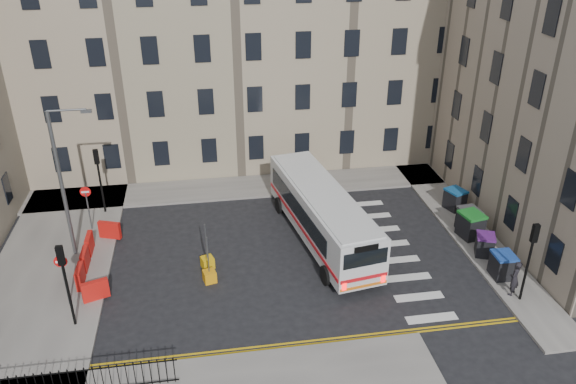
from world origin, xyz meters
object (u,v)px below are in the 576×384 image
object	(u,v)px
wheelie_bin_e	(455,199)
bollard_chevron	(210,276)
wheelie_bin_c	(471,225)
wheelie_bin_d	(469,220)
wheelie_bin_a	(503,265)
wheelie_bin_b	(485,245)
bus	(321,213)
pedestrian	(515,278)
bollard_yellow	(208,262)
streetlamp	(61,183)

from	to	relation	value
wheelie_bin_e	bollard_chevron	world-z (taller)	wheelie_bin_e
wheelie_bin_c	wheelie_bin_d	bearing A→B (deg)	62.85
wheelie_bin_a	wheelie_bin_b	distance (m)	2.02
bus	wheelie_bin_c	size ratio (longest dim) A/B	7.53
wheelie_bin_b	pedestrian	world-z (taller)	pedestrian
wheelie_bin_d	wheelie_bin_e	size ratio (longest dim) A/B	0.95
bus	bollard_yellow	xyz separation A→B (m)	(-6.39, -1.72, -1.46)
wheelie_bin_c	bollard_yellow	xyz separation A→B (m)	(-14.72, -0.53, -0.59)
wheelie_bin_c	bollard_chevron	xyz separation A→B (m)	(-14.66, -1.79, -0.59)
streetlamp	bollard_chevron	size ratio (longest dim) A/B	13.57
bollard_yellow	bollard_chevron	distance (m)	1.26
wheelie_bin_a	wheelie_bin_d	xyz separation A→B (m)	(0.31, 4.51, 0.03)
wheelie_bin_c	bollard_chevron	distance (m)	14.78
wheelie_bin_b	wheelie_bin_e	size ratio (longest dim) A/B	0.94
wheelie_bin_e	wheelie_bin_a	bearing A→B (deg)	-114.70
bus	streetlamp	bearing A→B (deg)	168.55
wheelie_bin_a	pedestrian	distance (m)	1.49
wheelie_bin_c	bollard_chevron	size ratio (longest dim) A/B	2.53
bus	pedestrian	bearing A→B (deg)	-48.28
streetlamp	bollard_yellow	xyz separation A→B (m)	(7.01, -2.27, -4.04)
wheelie_bin_b	bollard_yellow	distance (m)	14.72
bollard_yellow	bollard_chevron	world-z (taller)	same
wheelie_bin_b	bollard_yellow	bearing A→B (deg)	-162.89
bus	wheelie_bin_d	xyz separation A→B (m)	(8.51, -0.55, -0.92)
bollard_chevron	wheelie_bin_a	bearing A→B (deg)	-8.16
wheelie_bin_d	pedestrian	xyz separation A→B (m)	(-0.51, -5.97, 0.23)
wheelie_bin_b	wheelie_bin_d	world-z (taller)	wheelie_bin_d
streetlamp	pedestrian	world-z (taller)	streetlamp
streetlamp	pedestrian	distance (m)	22.77
wheelie_bin_c	wheelie_bin_d	world-z (taller)	wheelie_bin_c
bus	pedestrian	world-z (taller)	bus
pedestrian	bollard_chevron	bearing A→B (deg)	-56.58
wheelie_bin_b	bollard_chevron	size ratio (longest dim) A/B	2.24
pedestrian	streetlamp	bearing A→B (deg)	-61.00
bollard_chevron	bollard_yellow	bearing A→B (deg)	92.71
wheelie_bin_c	bollard_yellow	size ratio (longest dim) A/B	2.53
wheelie_bin_d	bollard_chevron	world-z (taller)	wheelie_bin_d
bus	wheelie_bin_c	world-z (taller)	bus
bus	bollard_yellow	bearing A→B (deg)	-174.02
wheelie_bin_d	bollard_yellow	distance (m)	14.96
wheelie_bin_b	pedestrian	xyz separation A→B (m)	(-0.26, -3.47, 0.32)
bus	wheelie_bin_b	distance (m)	8.86
wheelie_bin_d	streetlamp	bearing A→B (deg)	170.99
wheelie_bin_b	bollard_chevron	xyz separation A→B (m)	(-14.59, 0.07, -0.45)
wheelie_bin_e	pedestrian	bearing A→B (deg)	-115.18
wheelie_bin_d	bollard_chevron	bearing A→B (deg)	-176.83
streetlamp	wheelie_bin_e	bearing A→B (deg)	3.82
wheelie_bin_a	wheelie_bin_b	xyz separation A→B (m)	(0.06, 2.01, -0.06)
bus	wheelie_bin_b	world-z (taller)	bus
wheelie_bin_c	pedestrian	size ratio (longest dim) A/B	0.83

